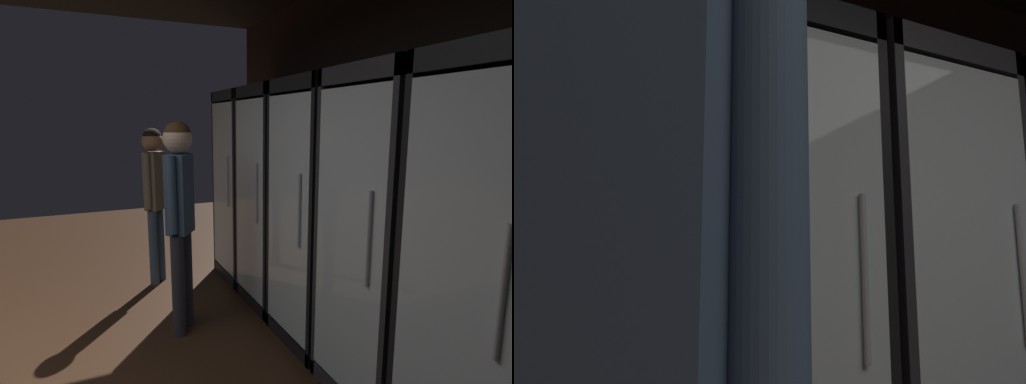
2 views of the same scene
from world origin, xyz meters
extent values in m
cube|color=black|center=(0.00, 3.03, 1.40)|extent=(6.00, 0.06, 2.80)
cube|color=black|center=(-2.03, 2.96, 0.99)|extent=(0.67, 0.04, 1.97)
cube|color=black|center=(-2.34, 2.65, 0.99)|extent=(0.04, 0.66, 1.97)
cube|color=black|center=(-1.71, 2.65, 0.99)|extent=(0.04, 0.66, 1.97)
cube|color=black|center=(-2.03, 2.65, 1.92)|extent=(0.67, 0.66, 0.10)
cube|color=black|center=(-2.03, 2.65, 0.05)|extent=(0.67, 0.66, 0.10)
cube|color=white|center=(-2.03, 2.93, 0.99)|extent=(0.59, 0.02, 1.73)
cube|color=silver|center=(-2.03, 2.33, 0.99)|extent=(0.59, 0.02, 1.73)
cylinder|color=#B2B2B7|center=(-1.83, 2.31, 1.09)|extent=(0.02, 0.02, 0.50)
cube|color=silver|center=(-2.03, 2.65, 0.12)|extent=(0.57, 0.58, 0.02)
cylinder|color=gray|center=(-2.16, 2.61, 0.22)|extent=(0.07, 0.07, 0.18)
cylinder|color=gray|center=(-2.16, 2.61, 0.35)|extent=(0.02, 0.02, 0.08)
cylinder|color=#B2332D|center=(-2.16, 2.61, 0.22)|extent=(0.07, 0.07, 0.06)
cylinder|color=gray|center=(-1.89, 2.65, 0.24)|extent=(0.07, 0.07, 0.22)
cylinder|color=gray|center=(-1.89, 2.65, 0.38)|extent=(0.03, 0.03, 0.06)
cylinder|color=#2D2D33|center=(-1.89, 2.65, 0.23)|extent=(0.07, 0.07, 0.08)
cube|color=silver|center=(-2.03, 2.65, 0.69)|extent=(0.57, 0.58, 0.02)
cylinder|color=gray|center=(-2.18, 2.68, 0.82)|extent=(0.06, 0.06, 0.23)
cylinder|color=gray|center=(-2.18, 2.68, 0.96)|extent=(0.02, 0.02, 0.06)
cylinder|color=tan|center=(-2.18, 2.68, 0.83)|extent=(0.07, 0.07, 0.08)
cylinder|color=gray|center=(-1.89, 2.63, 0.80)|extent=(0.07, 0.07, 0.20)
cylinder|color=gray|center=(-1.89, 2.63, 0.93)|extent=(0.03, 0.03, 0.06)
cylinder|color=tan|center=(-1.89, 2.63, 0.77)|extent=(0.07, 0.07, 0.06)
cube|color=silver|center=(-2.03, 2.65, 1.27)|extent=(0.57, 0.58, 0.02)
cylinder|color=#194723|center=(-2.17, 2.67, 1.39)|extent=(0.08, 0.08, 0.22)
cylinder|color=#194723|center=(-2.17, 2.67, 1.52)|extent=(0.03, 0.03, 0.06)
cylinder|color=#B2332D|center=(-2.17, 2.67, 1.40)|extent=(0.08, 0.08, 0.06)
cylinder|color=brown|center=(-1.88, 2.61, 1.38)|extent=(0.08, 0.08, 0.20)
cylinder|color=brown|center=(-1.88, 2.61, 1.51)|extent=(0.02, 0.02, 0.06)
cylinder|color=white|center=(-1.88, 2.61, 1.36)|extent=(0.08, 0.08, 0.07)
cube|color=black|center=(-1.32, 2.96, 0.99)|extent=(0.67, 0.04, 1.97)
cube|color=black|center=(-1.64, 2.65, 0.99)|extent=(0.04, 0.66, 1.97)
cube|color=black|center=(-1.01, 2.65, 0.99)|extent=(0.04, 0.66, 1.97)
cube|color=black|center=(-1.32, 2.65, 1.92)|extent=(0.67, 0.66, 0.10)
cube|color=black|center=(-1.32, 2.65, 0.05)|extent=(0.67, 0.66, 0.10)
cube|color=white|center=(-1.32, 2.93, 0.99)|extent=(0.59, 0.02, 1.73)
cube|color=silver|center=(-1.32, 2.33, 0.99)|extent=(0.59, 0.02, 1.73)
cylinder|color=#B2B2B7|center=(-1.12, 2.31, 1.09)|extent=(0.02, 0.02, 0.50)
cube|color=silver|center=(-1.32, 2.65, 0.12)|extent=(0.57, 0.58, 0.02)
cylinder|color=gray|center=(-1.52, 2.70, 0.23)|extent=(0.07, 0.07, 0.21)
cylinder|color=gray|center=(-1.52, 2.70, 0.39)|extent=(0.03, 0.03, 0.10)
cylinder|color=beige|center=(-1.52, 2.70, 0.22)|extent=(0.08, 0.08, 0.07)
cylinder|color=#9EAD99|center=(-1.33, 2.69, 0.22)|extent=(0.08, 0.08, 0.18)
cylinder|color=#9EAD99|center=(-1.33, 2.69, 0.35)|extent=(0.03, 0.03, 0.09)
cylinder|color=#2D2D33|center=(-1.33, 2.69, 0.22)|extent=(0.08, 0.08, 0.05)
cylinder|color=#194723|center=(-1.14, 2.62, 0.24)|extent=(0.07, 0.07, 0.23)
cylinder|color=#194723|center=(-1.14, 2.62, 0.39)|extent=(0.02, 0.02, 0.06)
cylinder|color=tan|center=(-1.14, 2.62, 0.24)|extent=(0.08, 0.08, 0.07)
cube|color=silver|center=(-1.32, 2.65, 0.55)|extent=(0.57, 0.58, 0.02)
cylinder|color=gray|center=(-1.53, 2.69, 0.68)|extent=(0.07, 0.07, 0.23)
cylinder|color=gray|center=(-1.53, 2.69, 0.83)|extent=(0.02, 0.02, 0.08)
cylinder|color=#2D2D33|center=(-1.53, 2.69, 0.67)|extent=(0.07, 0.07, 0.09)
cylinder|color=brown|center=(-1.40, 2.61, 0.67)|extent=(0.06, 0.06, 0.21)
cylinder|color=brown|center=(-1.40, 2.61, 0.81)|extent=(0.02, 0.02, 0.07)
cylinder|color=#B2332D|center=(-1.40, 2.61, 0.65)|extent=(0.06, 0.06, 0.07)
cylinder|color=brown|center=(-1.26, 2.66, 0.66)|extent=(0.08, 0.08, 0.21)
cylinder|color=brown|center=(-1.26, 2.66, 0.81)|extent=(0.03, 0.03, 0.09)
cylinder|color=tan|center=(-1.26, 2.66, 0.64)|extent=(0.08, 0.08, 0.07)
cylinder|color=gray|center=(-1.11, 2.67, 0.65)|extent=(0.06, 0.06, 0.18)
cylinder|color=gray|center=(-1.11, 2.67, 0.78)|extent=(0.02, 0.02, 0.07)
cylinder|color=#2D2D33|center=(-1.11, 2.67, 0.64)|extent=(0.07, 0.07, 0.07)
cube|color=silver|center=(-1.32, 2.65, 0.98)|extent=(0.57, 0.58, 0.02)
cylinder|color=black|center=(-1.54, 2.62, 1.10)|extent=(0.07, 0.07, 0.23)
cylinder|color=black|center=(-1.54, 2.62, 1.26)|extent=(0.02, 0.02, 0.09)
cylinder|color=beige|center=(-1.54, 2.62, 1.08)|extent=(0.07, 0.07, 0.06)
cylinder|color=#336B38|center=(-1.39, 2.66, 1.09)|extent=(0.08, 0.08, 0.19)
cylinder|color=#336B38|center=(-1.39, 2.66, 1.22)|extent=(0.03, 0.03, 0.08)
cylinder|color=#B2332D|center=(-1.39, 2.66, 1.06)|extent=(0.08, 0.08, 0.07)
cylinder|color=black|center=(-1.26, 2.63, 1.08)|extent=(0.07, 0.07, 0.18)
cylinder|color=black|center=(-1.26, 2.63, 1.21)|extent=(0.02, 0.02, 0.08)
cylinder|color=#B2332D|center=(-1.26, 2.63, 1.09)|extent=(0.07, 0.07, 0.06)
cylinder|color=#194723|center=(-1.11, 2.66, 1.10)|extent=(0.07, 0.07, 0.23)
cylinder|color=#194723|center=(-1.11, 2.66, 1.26)|extent=(0.03, 0.03, 0.08)
cylinder|color=#2D2D33|center=(-1.11, 2.66, 1.10)|extent=(0.08, 0.08, 0.09)
cube|color=silver|center=(-1.32, 2.65, 1.41)|extent=(0.57, 0.58, 0.02)
cylinder|color=black|center=(-1.52, 2.63, 1.54)|extent=(0.08, 0.08, 0.23)
cylinder|color=black|center=(-1.52, 2.63, 1.70)|extent=(0.03, 0.03, 0.10)
cylinder|color=#B2332D|center=(-1.52, 2.63, 1.53)|extent=(0.08, 0.08, 0.07)
cylinder|color=#9EAD99|center=(-1.33, 2.68, 1.54)|extent=(0.08, 0.08, 0.24)
cylinder|color=#9EAD99|center=(-1.33, 2.68, 1.71)|extent=(0.03, 0.03, 0.10)
cylinder|color=tan|center=(-1.33, 2.68, 1.52)|extent=(0.08, 0.08, 0.09)
cylinder|color=#336B38|center=(-1.14, 2.64, 1.51)|extent=(0.08, 0.08, 0.18)
cylinder|color=#336B38|center=(-1.14, 2.64, 1.64)|extent=(0.03, 0.03, 0.06)
cylinder|color=white|center=(-1.14, 2.64, 1.51)|extent=(0.08, 0.08, 0.06)
cube|color=black|center=(-0.62, 2.96, 0.99)|extent=(0.67, 0.04, 1.97)
cube|color=black|center=(-0.94, 2.65, 0.99)|extent=(0.04, 0.66, 1.97)
cube|color=black|center=(-0.30, 2.65, 0.99)|extent=(0.04, 0.66, 1.97)
cube|color=black|center=(-0.62, 2.65, 1.92)|extent=(0.67, 0.66, 0.10)
cube|color=black|center=(-0.62, 2.65, 0.05)|extent=(0.67, 0.66, 0.10)
cube|color=white|center=(-0.62, 2.93, 0.99)|extent=(0.59, 0.02, 1.73)
cube|color=silver|center=(-0.62, 2.33, 0.99)|extent=(0.59, 0.02, 1.73)
cylinder|color=#B2B2B7|center=(-0.42, 2.31, 1.09)|extent=(0.02, 0.02, 0.50)
cube|color=silver|center=(-0.62, 2.65, 0.12)|extent=(0.57, 0.58, 0.02)
cylinder|color=black|center=(-0.82, 2.62, 0.23)|extent=(0.07, 0.07, 0.19)
cylinder|color=black|center=(-0.82, 2.62, 0.36)|extent=(0.03, 0.03, 0.07)
cylinder|color=white|center=(-0.82, 2.62, 0.21)|extent=(0.07, 0.07, 0.07)
cylinder|color=#194723|center=(-0.70, 2.68, 0.24)|extent=(0.07, 0.07, 0.22)
cylinder|color=#194723|center=(-0.70, 2.68, 0.39)|extent=(0.02, 0.02, 0.07)
cylinder|color=tan|center=(-0.70, 2.68, 0.23)|extent=(0.07, 0.07, 0.06)
cylinder|color=#9EAD99|center=(-0.54, 2.60, 0.23)|extent=(0.06, 0.06, 0.20)
cylinder|color=#9EAD99|center=(-0.54, 2.60, 0.37)|extent=(0.02, 0.02, 0.08)
cylinder|color=#2D2D33|center=(-0.54, 2.60, 0.22)|extent=(0.07, 0.07, 0.07)
cylinder|color=black|center=(-0.41, 2.62, 0.24)|extent=(0.07, 0.07, 0.23)
cylinder|color=black|center=(-0.41, 2.62, 0.40)|extent=(0.02, 0.02, 0.09)
cylinder|color=#B2332D|center=(-0.41, 2.62, 0.25)|extent=(0.07, 0.07, 0.07)
cube|color=silver|center=(-0.62, 2.65, 0.55)|extent=(0.57, 0.58, 0.02)
cylinder|color=#336B38|center=(-0.84, 2.66, 0.67)|extent=(0.08, 0.08, 0.23)
cylinder|color=#336B38|center=(-0.84, 2.66, 0.82)|extent=(0.03, 0.03, 0.07)
cylinder|color=#2D2D33|center=(-0.84, 2.66, 0.68)|extent=(0.08, 0.08, 0.07)
cylinder|color=brown|center=(-0.69, 2.62, 0.66)|extent=(0.06, 0.06, 0.20)
cylinder|color=brown|center=(-0.69, 2.62, 0.79)|extent=(0.02, 0.02, 0.06)
cylinder|color=beige|center=(-0.69, 2.62, 0.63)|extent=(0.07, 0.07, 0.06)
cylinder|color=black|center=(-0.55, 2.63, 0.65)|extent=(0.08, 0.08, 0.19)
cylinder|color=black|center=(-0.55, 2.63, 0.79)|extent=(0.03, 0.03, 0.09)
cylinder|color=#B2332D|center=(-0.55, 2.63, 0.64)|extent=(0.08, 0.08, 0.06)
cylinder|color=#194723|center=(-0.40, 2.63, 0.68)|extent=(0.08, 0.08, 0.23)
cylinder|color=#194723|center=(-0.40, 2.63, 0.84)|extent=(0.03, 0.03, 0.09)
cylinder|color=#B2332D|center=(-0.40, 2.63, 0.68)|extent=(0.08, 0.08, 0.07)
cube|color=silver|center=(-0.62, 2.65, 0.98)|extent=(0.57, 0.58, 0.02)
cylinder|color=gray|center=(-0.76, 2.66, 1.09)|extent=(0.07, 0.07, 0.20)
cylinder|color=gray|center=(-0.76, 2.66, 1.23)|extent=(0.02, 0.02, 0.08)
cylinder|color=#B2332D|center=(-0.76, 2.66, 1.09)|extent=(0.07, 0.07, 0.06)
cylinder|color=#336B38|center=(-0.47, 2.68, 1.10)|extent=(0.07, 0.07, 0.22)
cylinder|color=#336B38|center=(-0.47, 2.68, 1.25)|extent=(0.03, 0.03, 0.08)
cylinder|color=tan|center=(-0.47, 2.68, 1.09)|extent=(0.07, 0.07, 0.07)
cube|color=silver|center=(-0.62, 2.65, 1.41)|extent=(0.57, 0.58, 0.02)
cylinder|color=gray|center=(-0.82, 2.61, 1.54)|extent=(0.08, 0.08, 0.23)
cylinder|color=gray|center=(-0.82, 2.61, 1.70)|extent=(0.03, 0.03, 0.10)
cylinder|color=white|center=(-0.82, 2.61, 1.53)|extent=(0.08, 0.08, 0.09)
cylinder|color=#336B38|center=(-0.61, 2.62, 1.54)|extent=(0.06, 0.06, 0.24)
cylinder|color=#336B38|center=(-0.61, 2.62, 1.70)|extent=(0.02, 0.02, 0.08)
cylinder|color=#B2332D|center=(-0.61, 2.62, 1.54)|extent=(0.07, 0.07, 0.07)
cylinder|color=#336B38|center=(-0.43, 2.61, 1.51)|extent=(0.08, 0.08, 0.18)
cylinder|color=#336B38|center=(-0.43, 2.61, 1.65)|extent=(0.02, 0.02, 0.09)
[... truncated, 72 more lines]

